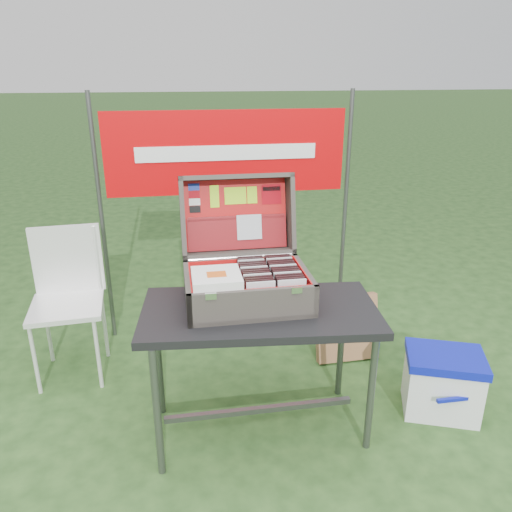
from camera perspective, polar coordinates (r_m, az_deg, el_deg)
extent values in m
plane|color=#224119|center=(2.91, -0.23, -18.22)|extent=(80.00, 80.00, 0.00)
cube|color=black|center=(2.47, 0.44, -6.43)|extent=(1.20, 0.68, 0.04)
cylinder|color=#59595B|center=(2.44, -11.22, -17.26)|extent=(0.04, 0.04, 0.68)
cylinder|color=#59595B|center=(2.60, 13.04, -14.78)|extent=(0.04, 0.04, 0.68)
cylinder|color=#59595B|center=(2.82, -11.06, -11.55)|extent=(0.04, 0.04, 0.68)
cylinder|color=#59595B|center=(2.96, 9.70, -9.80)|extent=(0.04, 0.04, 0.68)
cube|color=#59595B|center=(2.78, 0.40, -17.16)|extent=(1.01, 0.03, 0.03)
cube|color=#3D3935|center=(2.51, -1.00, -5.12)|extent=(0.61, 0.44, 0.02)
cube|color=#3D3935|center=(2.30, -0.23, -5.77)|extent=(0.61, 0.02, 0.16)
cube|color=#3D3935|center=(2.67, -1.68, -1.86)|extent=(0.61, 0.02, 0.16)
cube|color=#3D3935|center=(2.46, -7.81, -4.11)|extent=(0.02, 0.44, 0.16)
cube|color=#3D3935|center=(2.54, 5.57, -3.19)|extent=(0.02, 0.44, 0.16)
cube|color=red|center=(2.50, -1.00, -4.81)|extent=(0.56, 0.39, 0.01)
cube|color=silver|center=(2.23, -5.18, -4.61)|extent=(0.05, 0.01, 0.03)
cube|color=silver|center=(2.29, 4.68, -3.91)|extent=(0.05, 0.01, 0.03)
cylinder|color=silver|center=(2.65, -1.73, -0.13)|extent=(0.55, 0.02, 0.02)
cube|color=#3D3935|center=(2.78, -2.33, 4.77)|extent=(0.61, 0.12, 0.43)
cube|color=#3D3935|center=(2.70, -2.34, 9.05)|extent=(0.61, 0.16, 0.06)
cube|color=#3D3935|center=(2.73, -1.97, 0.36)|extent=(0.61, 0.16, 0.06)
cube|color=#3D3935|center=(2.69, -8.39, 4.35)|extent=(0.02, 0.26, 0.46)
cube|color=#3D3935|center=(2.76, 3.93, 4.96)|extent=(0.02, 0.26, 0.46)
cube|color=red|center=(2.76, -2.29, 4.75)|extent=(0.56, 0.09, 0.38)
cube|color=red|center=(2.30, -0.29, -5.34)|extent=(0.56, 0.01, 0.14)
cube|color=red|center=(2.65, -1.63, -1.74)|extent=(0.56, 0.01, 0.14)
cube|color=red|center=(2.45, -7.47, -3.83)|extent=(0.01, 0.39, 0.14)
cube|color=red|center=(2.53, 5.25, -2.97)|extent=(0.01, 0.39, 0.14)
cube|color=maroon|center=(2.75, -2.16, 2.61)|extent=(0.54, 0.07, 0.18)
cube|color=maroon|center=(2.74, -2.22, 4.41)|extent=(0.53, 0.02, 0.02)
cube|color=silver|center=(2.74, -0.78, 3.33)|extent=(0.14, 0.04, 0.14)
cube|color=#1933B2|center=(2.73, -7.12, 7.83)|extent=(0.06, 0.01, 0.04)
cube|color=#A6000A|center=(2.73, -7.08, 6.99)|extent=(0.06, 0.01, 0.04)
cube|color=white|center=(2.73, -7.03, 6.15)|extent=(0.06, 0.01, 0.04)
cube|color=black|center=(2.74, -6.99, 5.31)|extent=(0.06, 0.01, 0.04)
cube|color=#B2FC16|center=(2.74, -4.77, 6.79)|extent=(0.05, 0.03, 0.12)
cube|color=#B2FC16|center=(2.75, -2.37, 6.91)|extent=(0.12, 0.02, 0.09)
cube|color=#B2FC16|center=(2.76, -0.45, 6.99)|extent=(0.05, 0.02, 0.09)
cube|color=#A6000A|center=(2.78, 1.79, 7.08)|extent=(0.11, 0.03, 0.11)
cube|color=black|center=(2.78, 1.77, 7.69)|extent=(0.10, 0.01, 0.02)
cube|color=silver|center=(2.32, 0.55, -4.73)|extent=(0.14, 0.01, 0.15)
cube|color=black|center=(2.35, 0.45, -4.48)|extent=(0.14, 0.01, 0.15)
cube|color=black|center=(2.37, 0.35, -4.24)|extent=(0.14, 0.01, 0.15)
cube|color=black|center=(2.39, 0.25, -4.00)|extent=(0.14, 0.01, 0.15)
cube|color=silver|center=(2.41, 0.15, -3.76)|extent=(0.14, 0.01, 0.15)
cube|color=black|center=(2.43, 0.05, -3.53)|extent=(0.14, 0.01, 0.15)
cube|color=black|center=(2.45, -0.04, -3.30)|extent=(0.14, 0.01, 0.15)
cube|color=black|center=(2.47, -0.13, -3.08)|extent=(0.14, 0.01, 0.15)
cube|color=silver|center=(2.50, -0.22, -2.86)|extent=(0.14, 0.01, 0.15)
cube|color=black|center=(2.52, -0.31, -2.64)|extent=(0.14, 0.01, 0.15)
cube|color=black|center=(2.54, -0.40, -2.43)|extent=(0.14, 0.01, 0.15)
cube|color=black|center=(2.56, -0.49, -2.22)|extent=(0.14, 0.01, 0.15)
cube|color=silver|center=(2.58, -0.57, -2.02)|extent=(0.14, 0.01, 0.15)
cube|color=black|center=(2.61, -0.65, -1.81)|extent=(0.14, 0.01, 0.15)
cube|color=black|center=(2.63, -0.74, -1.62)|extent=(0.14, 0.01, 0.15)
cube|color=silver|center=(2.35, 4.10, -4.46)|extent=(0.14, 0.01, 0.15)
cube|color=black|center=(2.37, 3.96, -4.22)|extent=(0.14, 0.01, 0.15)
cube|color=black|center=(2.39, 3.83, -3.98)|extent=(0.14, 0.01, 0.15)
cube|color=black|center=(2.42, 3.70, -3.74)|extent=(0.14, 0.01, 0.15)
cube|color=silver|center=(2.44, 3.57, -3.51)|extent=(0.14, 0.01, 0.15)
cube|color=black|center=(2.46, 3.45, -3.29)|extent=(0.14, 0.01, 0.15)
cube|color=black|center=(2.48, 3.32, -3.06)|extent=(0.14, 0.01, 0.15)
cube|color=black|center=(2.50, 3.20, -2.85)|extent=(0.14, 0.01, 0.15)
cube|color=silver|center=(2.52, 3.08, -2.63)|extent=(0.14, 0.01, 0.15)
cube|color=black|center=(2.54, 2.97, -2.42)|extent=(0.14, 0.01, 0.15)
cube|color=black|center=(2.57, 2.85, -2.21)|extent=(0.14, 0.01, 0.15)
cube|color=black|center=(2.59, 2.74, -2.01)|extent=(0.14, 0.01, 0.15)
cube|color=silver|center=(2.61, 2.63, -1.80)|extent=(0.14, 0.01, 0.15)
cube|color=black|center=(2.63, 2.52, -1.61)|extent=(0.14, 0.01, 0.15)
cube|color=black|center=(2.65, 2.41, -1.41)|extent=(0.14, 0.01, 0.15)
cube|color=white|center=(2.36, -4.54, -2.87)|extent=(0.23, 0.23, 0.00)
cube|color=white|center=(2.35, -4.54, -2.75)|extent=(0.23, 0.23, 0.00)
cube|color=white|center=(2.35, -4.54, -2.64)|extent=(0.23, 0.23, 0.00)
cube|color=white|center=(2.35, -4.55, -2.53)|extent=(0.23, 0.23, 0.00)
cube|color=white|center=(2.35, -4.55, -2.42)|extent=(0.23, 0.23, 0.00)
cube|color=white|center=(2.35, -4.55, -2.31)|extent=(0.23, 0.23, 0.00)
cube|color=white|center=(2.34, -4.56, -2.19)|extent=(0.23, 0.23, 0.00)
cube|color=white|center=(2.34, -4.56, -2.08)|extent=(0.23, 0.23, 0.00)
cube|color=#D85919|center=(2.33, -4.54, -2.08)|extent=(0.09, 0.07, 0.00)
cube|color=white|center=(3.07, 20.45, -13.79)|extent=(0.47, 0.41, 0.31)
cube|color=#0C16A9|center=(2.97, 20.89, -10.90)|extent=(0.50, 0.44, 0.05)
cube|color=#0C16A9|center=(2.93, 22.15, -14.88)|extent=(0.24, 0.02, 0.02)
cube|color=silver|center=(3.24, -20.82, -5.44)|extent=(0.45, 0.45, 0.03)
cube|color=silver|center=(3.34, -20.73, -0.38)|extent=(0.42, 0.06, 0.44)
cylinder|color=silver|center=(3.24, -23.98, -10.69)|extent=(0.02, 0.02, 0.47)
cylinder|color=silver|center=(3.17, -17.63, -10.56)|extent=(0.02, 0.02, 0.47)
cylinder|color=silver|center=(3.54, -22.68, -7.73)|extent=(0.02, 0.02, 0.47)
cylinder|color=silver|center=(3.47, -16.92, -7.53)|extent=(0.02, 0.02, 0.47)
cylinder|color=silver|center=(3.38, -23.67, -0.72)|extent=(0.02, 0.02, 0.44)
cylinder|color=silver|center=(3.31, -17.69, -0.37)|extent=(0.02, 0.02, 0.44)
cube|color=brown|center=(3.38, 10.33, -8.05)|extent=(0.42, 0.19, 0.44)
cylinder|color=#59595B|center=(3.51, -17.16, 3.60)|extent=(0.03, 0.03, 1.70)
cylinder|color=#59595B|center=(3.68, 10.12, 5.00)|extent=(0.03, 0.03, 1.70)
cube|color=#B70306|center=(3.38, -3.33, 11.72)|extent=(1.60, 0.02, 0.55)
cube|color=white|center=(3.37, -3.31, 11.69)|extent=(1.20, 0.00, 0.10)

